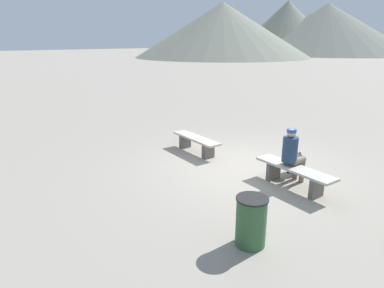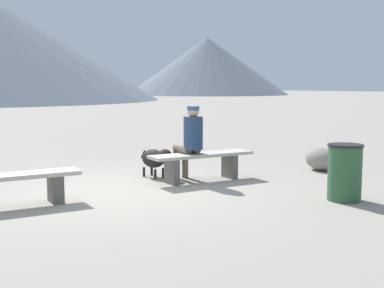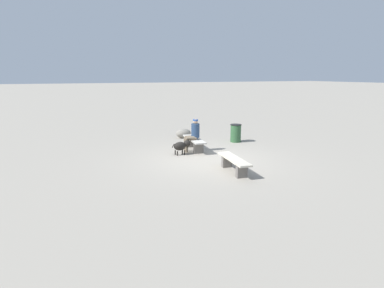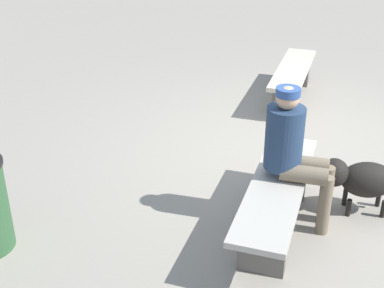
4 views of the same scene
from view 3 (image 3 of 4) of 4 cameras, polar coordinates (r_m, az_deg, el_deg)
ground at (r=11.23m, az=2.59°, el=-2.89°), size 210.00×210.00×0.06m
bench_left at (r=9.76m, az=7.61°, el=-3.33°), size 1.77×0.60×0.44m
bench_right at (r=12.45m, az=0.39°, el=0.42°), size 1.86×0.66×0.47m
seated_person at (r=12.19m, az=0.22°, el=2.02°), size 0.35×0.61×1.27m
dog at (r=11.78m, az=-1.89°, el=-0.29°), size 0.38×0.77×0.52m
trash_bin at (r=14.12m, az=7.92°, el=1.97°), size 0.49×0.49×0.79m
boulder at (r=14.90m, az=-1.55°, el=1.94°), size 0.60×0.78×0.44m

